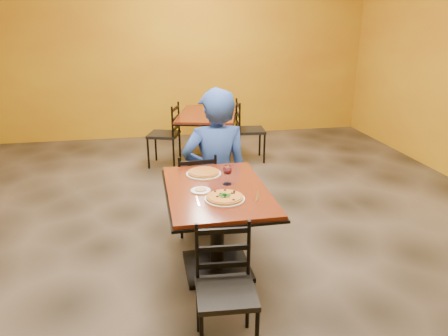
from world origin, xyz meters
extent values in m
cube|color=black|center=(0.00, 0.00, 0.00)|extent=(7.00, 8.00, 0.01)
cube|color=gold|center=(0.00, 4.00, 1.50)|extent=(7.00, 0.01, 3.00)
cube|color=maroon|center=(0.00, -0.50, 0.73)|extent=(0.80, 1.20, 0.03)
cube|color=black|center=(0.00, -0.50, 0.71)|extent=(0.83, 1.23, 0.02)
cylinder|color=black|center=(0.00, -0.50, 0.37)|extent=(0.12, 0.12, 0.66)
cube|color=black|center=(0.00, -0.50, 0.02)|extent=(0.55, 0.55, 0.04)
cube|color=maroon|center=(0.36, 2.36, 0.74)|extent=(1.07, 1.35, 0.03)
cube|color=black|center=(0.36, 2.36, 0.71)|extent=(1.10, 1.39, 0.02)
cylinder|color=black|center=(0.36, 2.36, 0.37)|extent=(0.12, 0.12, 0.66)
cube|color=black|center=(0.36, 2.36, 0.02)|extent=(0.66, 0.66, 0.04)
imported|color=navy|center=(0.14, 0.35, 0.72)|extent=(0.70, 0.47, 1.44)
cylinder|color=white|center=(0.02, -0.73, 0.76)|extent=(0.31, 0.31, 0.01)
cylinder|color=#9C280B|center=(0.02, -0.73, 0.77)|extent=(0.28, 0.28, 0.02)
cylinder|color=white|center=(-0.06, -0.15, 0.76)|extent=(0.31, 0.31, 0.01)
cylinder|color=#B87123|center=(-0.06, -0.15, 0.77)|extent=(0.28, 0.28, 0.02)
cylinder|color=white|center=(-0.14, -0.53, 0.76)|extent=(0.16, 0.16, 0.01)
cylinder|color=tan|center=(-0.14, -0.53, 0.76)|extent=(0.09, 0.09, 0.01)
cube|color=silver|center=(-0.19, -0.73, 0.75)|extent=(0.02, 0.19, 0.00)
cube|color=silver|center=(0.28, -0.72, 0.75)|extent=(0.08, 0.20, 0.00)
camera|label=1|loc=(-0.55, -3.66, 2.06)|focal=34.20mm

